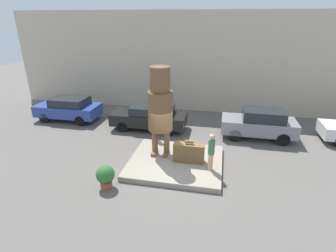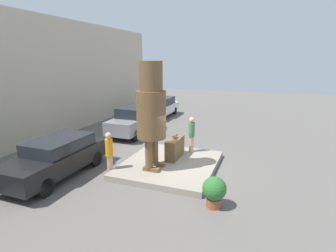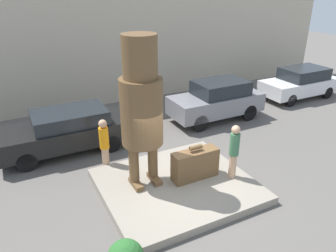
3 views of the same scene
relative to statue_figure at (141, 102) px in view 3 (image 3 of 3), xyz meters
name	(u,v)px [view 3 (image 3 of 3)]	position (x,y,z in m)	size (l,w,h in m)	color
ground_plane	(177,189)	(0.84, -0.48, -2.75)	(60.00, 60.00, 0.00)	#605B56
pedestal	(177,186)	(0.84, -0.48, -2.63)	(4.32, 3.85, 0.24)	gray
building_backdrop	(91,32)	(0.84, 7.84, 0.75)	(28.00, 0.60, 6.99)	beige
statue_figure	(141,102)	(0.00, 0.00, 0.00)	(1.16, 1.16, 4.28)	brown
giant_suitcase	(195,164)	(1.46, -0.49, -2.05)	(1.42, 0.46, 1.10)	brown
tourist	(234,150)	(2.48, -0.97, -1.57)	(0.29, 0.29, 1.70)	tan
parked_car_black	(66,130)	(-1.51, 3.46, -1.93)	(4.60, 1.80, 1.53)	black
parked_car_grey	(217,100)	(4.98, 3.45, -1.84)	(4.11, 1.73, 1.74)	gray
parked_car_white	(300,82)	(10.54, 3.88, -1.93)	(4.20, 1.73, 1.57)	silver
worker_hivis	(104,143)	(-0.68, 1.57, -1.77)	(0.30, 0.30, 1.78)	tan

